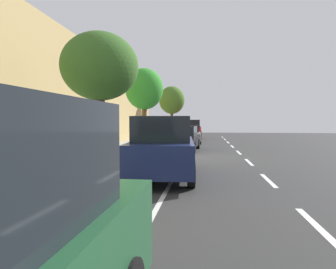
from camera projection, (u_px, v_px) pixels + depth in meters
The scene contains 15 objects.
ground at pixel (191, 156), 15.89m from camera, with size 64.65×64.65×0.00m, color #303030.
sidewalk at pixel (118, 154), 16.36m from camera, with size 4.14×40.41×0.14m, color #9CA39D.
curb_edge at pixel (157, 155), 16.10m from camera, with size 0.16×40.41×0.14m, color gray.
lane_stripe_centre at pixel (243, 157), 15.78m from camera, with size 0.14×40.00×0.01m.
lane_stripe_bike_edge at pixel (185, 156), 15.93m from camera, with size 0.12×40.41×0.01m, color white.
building_facade at pixel (75, 96), 16.50m from camera, with size 0.50×40.41×6.33m, color tan.
parked_pickup_red_nearest at pixel (192, 130), 31.54m from camera, with size 2.03×5.31×1.95m.
parked_sedan_silver_second at pixel (189, 134), 25.26m from camera, with size 2.02×4.49×1.52m.
parked_sedan_black_mid at pixel (183, 138), 19.05m from camera, with size 2.06×4.51×1.52m.
parked_suv_dark_blue_far at pixel (163, 146), 9.96m from camera, with size 2.20×4.81×1.99m.
bicycle_at_curb at pixel (166, 149), 16.04m from camera, with size 1.60×0.81×0.77m.
cyclist_with_backpack at pixel (163, 136), 16.49m from camera, with size 0.54×0.55×1.73m.
street_tree_near_cyclist at pixel (172, 100), 33.22m from camera, with size 2.77×2.77×5.46m.
street_tree_mid_block at pixel (144, 90), 18.15m from camera, with size 2.25×2.25×4.83m.
street_tree_far_end at pixel (100, 68), 10.48m from camera, with size 2.65×2.65×4.74m.
Camera 1 is at (-0.70, 15.86, 1.86)m, focal length 32.73 mm.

